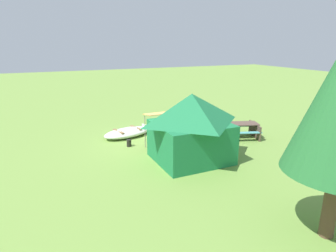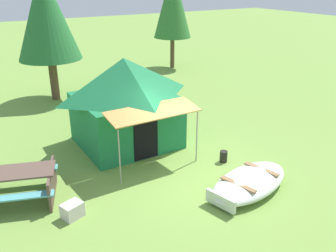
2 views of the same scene
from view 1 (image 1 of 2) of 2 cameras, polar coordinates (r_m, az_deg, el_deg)
ground_plane at (r=13.84m, az=-3.62°, el=-3.48°), size 80.00×80.00×0.00m
beached_rowboat at (r=14.95m, az=-7.98°, el=-1.23°), size 2.81×1.86×0.41m
canvas_cabin_tent at (r=11.54m, az=4.57°, el=-0.08°), size 3.08×3.62×2.75m
picnic_table at (r=14.95m, az=13.84°, el=-0.49°), size 2.25×2.00×0.77m
cooler_box at (r=15.57m, az=8.00°, el=-0.68°), size 0.53×0.47×0.35m
fuel_can at (r=13.51m, az=-7.73°, el=-3.35°), size 0.30×0.30×0.33m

